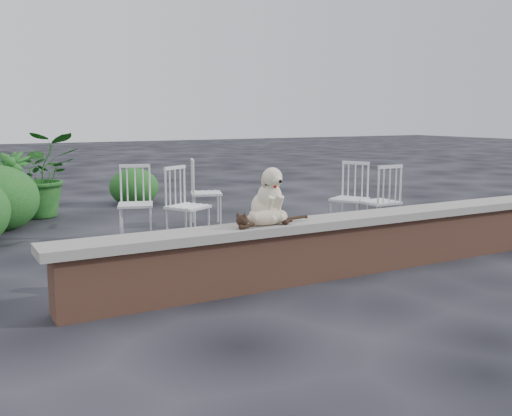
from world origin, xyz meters
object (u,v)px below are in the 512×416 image
chair_b (135,203)px  potted_plant_a (40,175)px  cat (267,217)px  potted_plant_b (10,188)px  chair_d (349,198)px  chair_e (206,192)px  chair_c (379,201)px  chair_a (188,205)px  dog (266,194)px

chair_b → potted_plant_a: size_ratio=0.72×
cat → chair_b: bearing=98.2°
cat → potted_plant_b: potted_plant_b is taller
chair_d → potted_plant_a: (-3.37, 3.30, 0.18)m
chair_e → potted_plant_a: (-1.95, 1.85, 0.18)m
chair_e → chair_c: bearing=-120.1°
chair_e → potted_plant_a: bearing=65.9°
chair_a → potted_plant_a: (-1.24, 2.87, 0.18)m
dog → chair_e: 3.08m
chair_b → dog: bearing=-60.0°
chair_b → potted_plant_a: (-0.74, 2.40, 0.18)m
cat → chair_c: size_ratio=0.98×
chair_c → chair_d: size_ratio=1.00×
chair_d → dog: bearing=-84.4°
chair_a → chair_e: (0.71, 1.03, 0.00)m
chair_d → potted_plant_a: size_ratio=0.72×
dog → chair_a: bearing=88.7°
chair_a → chair_b: (-0.50, 0.48, 0.00)m
dog → chair_b: (-0.48, 2.42, -0.37)m
chair_d → chair_c: bearing=-6.1°
dog → cat: dog is taller
cat → chair_d: 2.79m
chair_a → chair_e: bearing=26.1°
dog → chair_b: bearing=100.6°
chair_c → potted_plant_a: bearing=-45.7°
chair_b → chair_e: bearing=43.3°
chair_e → dog: bearing=-174.5°
chair_b → chair_d: 2.78m
chair_d → potted_plant_b: 4.79m
dog → potted_plant_b: bearing=110.7°
chair_a → chair_c: same height
chair_d → chair_e: bearing=-165.3°
chair_e → chair_b: (-1.21, -0.55, 0.00)m
chair_e → chair_d: same height
chair_b → potted_plant_a: bearing=126.0°
dog → chair_b: 2.49m
chair_e → potted_plant_b: size_ratio=0.90×
potted_plant_b → chair_b: bearing=-57.9°
chair_c → potted_plant_b: (-4.02, 3.25, 0.05)m
chair_d → potted_plant_b: bearing=-156.0°
cat → potted_plant_b: 4.80m
potted_plant_a → chair_b: bearing=-72.9°
chair_b → chair_d: size_ratio=1.00×
cat → chair_c: 2.72m
cat → chair_e: chair_e is taller
dog → potted_plant_b: 4.69m
chair_b → potted_plant_b: (-1.22, 1.94, 0.05)m
chair_e → cat: bearing=-175.3°
chair_c → chair_d: same height
potted_plant_a → chair_a: bearing=-66.6°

